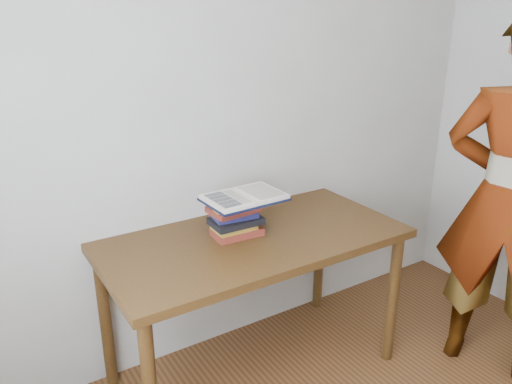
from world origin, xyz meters
TOP-DOWN VIEW (x-y plane):
  - desk at (-0.05, 1.38)m, footprint 1.50×0.75m
  - book_stack at (-0.13, 1.44)m, footprint 0.26×0.19m
  - open_book at (-0.08, 1.43)m, footprint 0.39×0.28m
  - reader at (1.08, 0.76)m, footprint 0.71×0.82m

SIDE VIEW (x-z plane):
  - desk at x=-0.05m, z-range 0.31..1.11m
  - book_stack at x=-0.13m, z-range 0.81..0.99m
  - reader at x=1.08m, z-range 0.00..1.90m
  - open_book at x=-0.08m, z-range 0.98..1.01m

